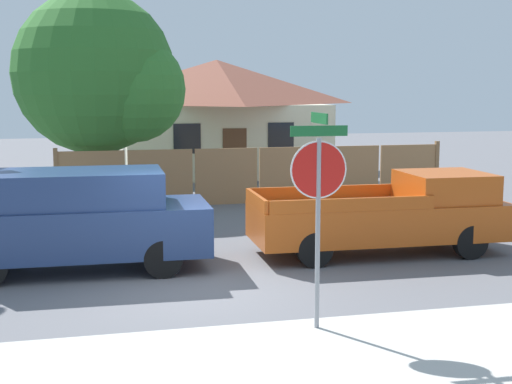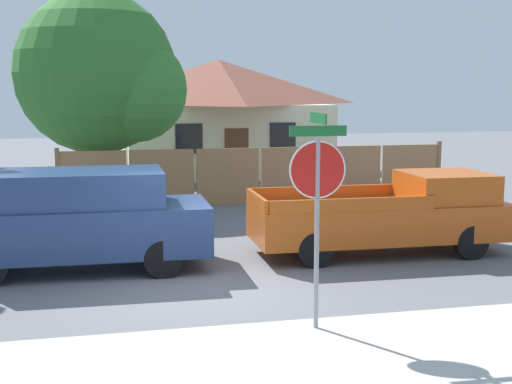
% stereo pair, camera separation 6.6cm
% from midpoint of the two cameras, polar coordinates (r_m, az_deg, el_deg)
% --- Properties ---
extents(ground_plane, '(80.00, 80.00, 0.00)m').
position_cam_midpoint_polar(ground_plane, '(12.58, -4.90, -7.77)').
color(ground_plane, slate).
extents(sidewalk_strip, '(36.00, 3.20, 0.01)m').
position_cam_midpoint_polar(sidewalk_strip, '(9.22, -1.62, -13.83)').
color(sidewalk_strip, beige).
rests_on(sidewalk_strip, ground).
extents(wooden_fence, '(11.97, 0.12, 1.79)m').
position_cam_midpoint_polar(wooden_fence, '(21.66, 0.38, 1.34)').
color(wooden_fence, '#997047').
rests_on(wooden_fence, ground).
extents(house, '(8.54, 7.93, 4.65)m').
position_cam_midpoint_polar(house, '(30.12, -2.91, 6.27)').
color(house, beige).
rests_on(house, ground).
extents(oak_tree, '(5.14, 4.90, 6.38)m').
position_cam_midpoint_polar(oak_tree, '(22.27, -11.98, 9.01)').
color(oak_tree, brown).
rests_on(oak_tree, ground).
extents(red_suv, '(5.00, 2.05, 1.93)m').
position_cam_midpoint_polar(red_suv, '(14.00, -14.06, -2.00)').
color(red_suv, navy).
rests_on(red_suv, ground).
extents(orange_pickup, '(5.41, 2.02, 1.70)m').
position_cam_midpoint_polar(orange_pickup, '(15.31, 10.83, -1.80)').
color(orange_pickup, '#B74C14').
rests_on(orange_pickup, ground).
extents(stop_sign, '(0.84, 0.75, 3.14)m').
position_cam_midpoint_polar(stop_sign, '(10.17, 5.12, 0.59)').
color(stop_sign, gray).
rests_on(stop_sign, ground).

